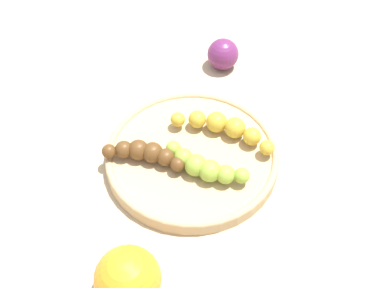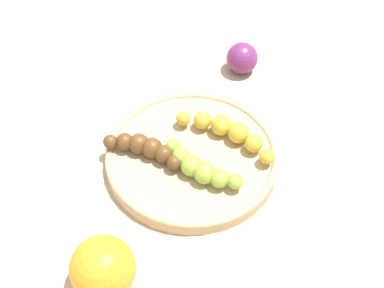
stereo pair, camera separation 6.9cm
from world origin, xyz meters
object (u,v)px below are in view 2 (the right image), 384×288
banana_green (200,167)px  orange_fruit (103,268)px  fruit_bowl (192,156)px  plum_purple (242,58)px  banana_overripe (144,147)px  banana_spotted (228,131)px

banana_green → orange_fruit: 0.18m
fruit_bowl → banana_green: bearing=130.5°
banana_green → plum_purple: (0.04, -0.24, -0.01)m
banana_overripe → fruit_bowl: bearing=-65.6°
banana_spotted → banana_overripe: 0.12m
fruit_bowl → banana_overripe: (0.06, 0.03, 0.02)m
fruit_bowl → banana_overripe: bearing=27.7°
banana_green → banana_spotted: bearing=-176.1°
banana_spotted → plum_purple: bearing=21.6°
banana_green → banana_overripe: (0.08, 0.00, -0.00)m
orange_fruit → plum_purple: bearing=-90.2°
orange_fruit → fruit_bowl: bearing=-93.1°
banana_spotted → banana_overripe: (0.09, 0.08, -0.00)m
fruit_bowl → plum_purple: plum_purple is taller
fruit_bowl → banana_spotted: banana_spotted is taller
banana_green → banana_overripe: 0.08m
plum_purple → orange_fruit: size_ratio=0.68×
fruit_bowl → orange_fruit: 0.21m
banana_green → banana_spotted: (-0.01, -0.08, -0.00)m
plum_purple → fruit_bowl: bearing=92.8°
banana_spotted → orange_fruit: size_ratio=2.03×
fruit_bowl → banana_spotted: size_ratio=1.57×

